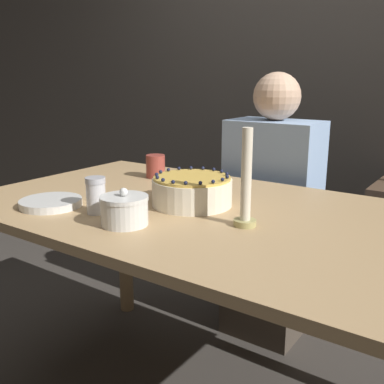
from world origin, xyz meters
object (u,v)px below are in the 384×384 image
(cake, at_px, (192,191))
(candle, at_px, (246,187))
(sugar_bowl, at_px, (124,210))
(person_man_blue_shirt, at_px, (271,225))
(sugar_shaker, at_px, (96,195))

(cake, distance_m, candle, 0.27)
(sugar_bowl, xyz_separation_m, person_man_blue_shirt, (0.03, 0.93, -0.30))
(cake, distance_m, person_man_blue_shirt, 0.72)
(sugar_shaker, relative_size, candle, 0.41)
(cake, xyz_separation_m, candle, (0.25, -0.09, 0.07))
(sugar_bowl, xyz_separation_m, sugar_shaker, (-0.15, 0.03, 0.01))
(cake, bearing_deg, sugar_bowl, -98.22)
(sugar_shaker, bearing_deg, candle, 19.90)
(candle, distance_m, person_man_blue_shirt, 0.86)
(sugar_bowl, distance_m, sugar_shaker, 0.15)
(sugar_shaker, bearing_deg, person_man_blue_shirt, 78.79)
(cake, relative_size, sugar_shaker, 2.31)
(sugar_shaker, distance_m, candle, 0.46)
(sugar_bowl, bearing_deg, person_man_blue_shirt, 88.18)
(cake, height_order, sugar_shaker, sugar_shaker)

